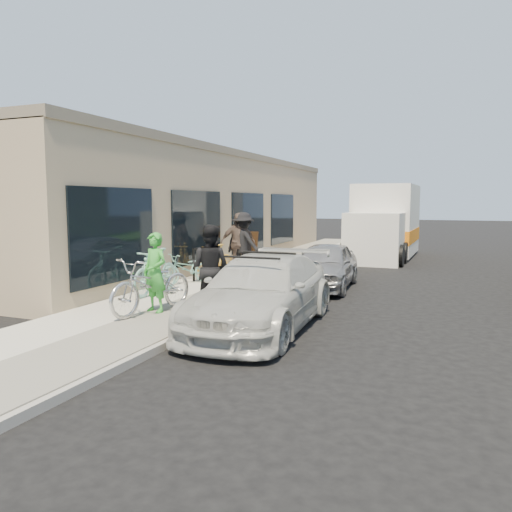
% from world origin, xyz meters
% --- Properties ---
extents(ground, '(120.00, 120.00, 0.00)m').
position_xyz_m(ground, '(0.00, 0.00, 0.00)').
color(ground, black).
rests_on(ground, ground).
extents(sidewalk, '(3.00, 34.00, 0.15)m').
position_xyz_m(sidewalk, '(-2.00, 3.00, 0.07)').
color(sidewalk, beige).
rests_on(sidewalk, ground).
extents(curb, '(0.12, 34.00, 0.13)m').
position_xyz_m(curb, '(-0.45, 3.00, 0.07)').
color(curb, '#A09B92').
rests_on(curb, ground).
extents(storefront, '(3.60, 20.00, 4.22)m').
position_xyz_m(storefront, '(-5.24, 7.99, 2.12)').
color(storefront, tan).
rests_on(storefront, ground).
extents(bike_rack, '(0.15, 0.66, 0.94)m').
position_xyz_m(bike_rack, '(-2.89, 3.01, 0.71)').
color(bike_rack, black).
rests_on(bike_rack, sidewalk).
extents(sandwich_board, '(0.68, 0.69, 1.10)m').
position_xyz_m(sandwich_board, '(-3.37, 7.57, 0.71)').
color(sandwich_board, black).
rests_on(sandwich_board, sidewalk).
extents(sedan_white, '(2.05, 4.74, 1.40)m').
position_xyz_m(sedan_white, '(0.52, -0.89, 0.68)').
color(sedan_white, beige).
rests_on(sedan_white, ground).
extents(sedan_silver, '(1.71, 3.79, 1.26)m').
position_xyz_m(sedan_silver, '(0.54, 3.86, 0.63)').
color(sedan_silver, gray).
rests_on(sedan_silver, ground).
extents(moving_truck, '(2.46, 6.33, 3.09)m').
position_xyz_m(moving_truck, '(1.01, 12.27, 1.37)').
color(moving_truck, silver).
rests_on(moving_truck, ground).
extents(tandem_bike, '(1.18, 2.25, 1.12)m').
position_xyz_m(tandem_bike, '(-1.74, -1.11, 0.71)').
color(tandem_bike, silver).
rests_on(tandem_bike, sidewalk).
extents(woman_rider, '(0.67, 0.52, 1.61)m').
position_xyz_m(woman_rider, '(-1.74, -1.02, 0.95)').
color(woman_rider, green).
rests_on(woman_rider, sidewalk).
extents(man_standing, '(0.87, 0.69, 1.76)m').
position_xyz_m(man_standing, '(-0.79, -0.45, 1.03)').
color(man_standing, black).
rests_on(man_standing, sidewalk).
extents(cruiser_bike_a, '(0.52, 1.83, 1.10)m').
position_xyz_m(cruiser_bike_a, '(-2.81, 0.64, 0.70)').
color(cruiser_bike_a, '#84C5B6').
rests_on(cruiser_bike_a, sidewalk).
extents(cruiser_bike_b, '(1.18, 1.65, 0.82)m').
position_xyz_m(cruiser_bike_b, '(-2.91, 2.33, 0.56)').
color(cruiser_bike_b, '#84C5B6').
rests_on(cruiser_bike_b, sidewalk).
extents(cruiser_bike_c, '(0.91, 1.62, 0.94)m').
position_xyz_m(cruiser_bike_c, '(-2.90, 4.01, 0.62)').
color(cruiser_bike_c, gold).
rests_on(cruiser_bike_c, sidewalk).
extents(bystander_a, '(1.37, 1.00, 1.90)m').
position_xyz_m(bystander_a, '(-2.30, 4.74, 1.10)').
color(bystander_a, black).
rests_on(bystander_a, sidewalk).
extents(bystander_b, '(1.17, 0.99, 1.88)m').
position_xyz_m(bystander_b, '(-2.43, 4.64, 1.09)').
color(bystander_b, brown).
rests_on(bystander_b, sidewalk).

